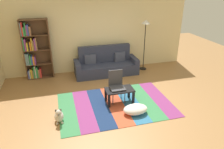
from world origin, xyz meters
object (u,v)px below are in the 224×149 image
Objects in this scene: coffee_table at (119,92)px; tv_remote at (118,88)px; bookshelf at (34,52)px; dog at (59,116)px; couch at (106,65)px; folding_chair at (116,83)px; pouf at (135,109)px; standing_lamp at (146,28)px.

tv_remote reaches higher than coffee_table.
dog is (0.62, -2.82, -0.80)m from bookshelf.
bookshelf is 3.27m from tv_remote.
couch is 2.03m from tv_remote.
dog is 1.77m from folding_chair.
folding_chair is at bearing -44.71° from bookshelf.
couch is at bearing 86.58° from coffee_table.
couch is 3.56× the size of pouf.
dog is 1.73m from tv_remote.
standing_lamp reaches higher than folding_chair.
couch reaches higher than folding_chair.
tv_remote is 0.17× the size of folding_chair.
bookshelf is 1.08× the size of standing_lamp.
bookshelf reaches higher than dog.
standing_lamp is (1.37, 2.75, 1.45)m from pouf.
couch is at bearing 100.08° from folding_chair.
bookshelf is 3.00m from dog.
tv_remote is (1.63, 0.52, 0.27)m from dog.
standing_lamp reaches higher than tv_remote.
dog is at bearing -144.31° from folding_chair.
bookshelf is at bearing 102.43° from dog.
tv_remote is (-0.04, 0.05, 0.09)m from coffee_table.
folding_chair reaches higher than coffee_table.
bookshelf is at bearing 150.49° from folding_chair.
pouf is (2.53, -2.99, -0.83)m from bookshelf.
couch reaches higher than tv_remote.
pouf is at bearing -43.95° from tv_remote.
folding_chair is (1.62, 0.60, 0.37)m from dog.
bookshelf is 4.00m from pouf.
standing_lamp is at bearing 65.16° from folding_chair.
dog is at bearing -141.79° from standing_lamp.
coffee_table is 0.24m from folding_chair.
standing_lamp is at bearing 52.67° from coffee_table.
bookshelf is 3.34m from coffee_table.
folding_chair is (-0.29, 0.77, 0.41)m from pouf.
tv_remote is at bearing -66.18° from folding_chair.
standing_lamp is 2.09× the size of folding_chair.
coffee_table reaches higher than dog.
standing_lamp is (3.28, 2.58, 1.41)m from dog.
bookshelf is 3.18m from folding_chair.
dog is at bearing -125.19° from couch.
tv_remote is at bearing 111.90° from pouf.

